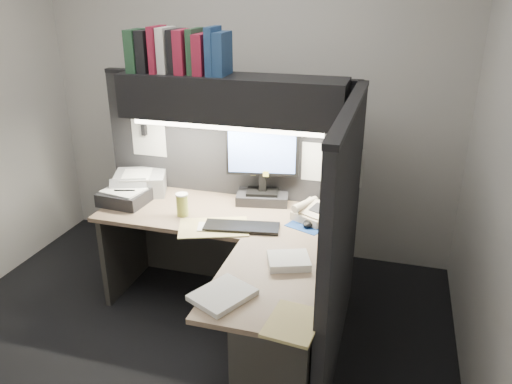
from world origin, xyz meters
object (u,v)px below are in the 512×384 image
Objects in this scene: notebook_stack at (124,197)px; telephone at (314,213)px; overhead_shelf at (231,98)px; coffee_cup at (182,205)px; keyboard at (242,227)px; monitor at (262,174)px; desk at (242,299)px; printer at (141,183)px.

telephone is at bearing 4.93° from notebook_stack.
overhead_shelf is 0.80m from coffee_cup.
keyboard is 0.96m from notebook_stack.
coffee_cup is (-0.88, -0.19, 0.03)m from telephone.
telephone is (0.42, -0.18, -0.17)m from monitor.
desk is 1.33m from overhead_shelf.
telephone is at bearing -25.95° from printer.
overhead_shelf reaches higher than telephone.
telephone reaches higher than keyboard.
notebook_stack reaches higher than keyboard.
monitor is at bearing 17.46° from notebook_stack.
notebook_stack reaches higher than telephone.
telephone is at bearing -10.64° from overhead_shelf.
coffee_cup is 0.40× the size of printer.
monitor is 0.49m from telephone.
monitor is at bearing -17.08° from printer.
coffee_cup is at bearing 160.08° from keyboard.
telephone is 0.63× the size of printer.
monitor is at bearing 96.83° from desk.
desk is 3.46× the size of keyboard.
keyboard is at bearing -119.01° from telephone.
desk is at bearing -68.21° from overhead_shelf.
desk is 3.06× the size of monitor.
keyboard is 1.30× the size of printer.
coffee_cup is at bearing -53.49° from printer.
overhead_shelf is 0.87m from keyboard.
printer is (-0.75, 0.00, -0.69)m from overhead_shelf.
desk is at bearing -56.77° from printer.
coffee_cup is at bearing -139.40° from telephone.
telephone reaches higher than desk.
monitor reaches higher than desk.
overhead_shelf is at bearing 106.40° from keyboard.
monitor is 3.68× the size of coffee_cup.
telephone is 0.90m from coffee_cup.
monitor is 1.74× the size of notebook_stack.
printer reaches higher than desk.
coffee_cup is (-0.26, -0.31, -0.69)m from overhead_shelf.
desk is 1.34m from printer.
overhead_shelf is 0.96m from telephone.
overhead_shelf reaches higher than desk.
desk is 11.26× the size of coffee_cup.
desk is at bearing -88.07° from telephone.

